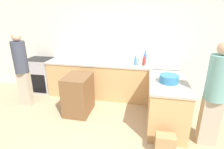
# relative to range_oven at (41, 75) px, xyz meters

# --- Properties ---
(ground_plane) EXTENTS (14.00, 14.00, 0.00)m
(ground_plane) POSITION_rel_range_oven_xyz_m (2.00, -1.97, -0.47)
(ground_plane) COLOR tan
(wall_back) EXTENTS (8.00, 0.06, 2.70)m
(wall_back) POSITION_rel_range_oven_xyz_m (2.00, 0.33, 0.88)
(wall_back) COLOR silver
(wall_back) RESTS_ON ground_plane
(counter_back) EXTENTS (3.29, 0.64, 0.93)m
(counter_back) POSITION_rel_range_oven_xyz_m (2.00, -0.01, -0.00)
(counter_back) COLOR tan
(counter_back) RESTS_ON ground_plane
(counter_peninsula) EXTENTS (0.69, 1.34, 0.93)m
(counter_peninsula) POSITION_rel_range_oven_xyz_m (3.30, -0.97, -0.00)
(counter_peninsula) COLOR tan
(counter_peninsula) RESTS_ON ground_plane
(range_oven) EXTENTS (0.70, 0.60, 0.94)m
(range_oven) POSITION_rel_range_oven_xyz_m (0.00, 0.00, 0.00)
(range_oven) COLOR #ADADB2
(range_oven) RESTS_ON ground_plane
(island_table) EXTENTS (0.52, 0.68, 0.86)m
(island_table) POSITION_rel_range_oven_xyz_m (1.47, -0.89, -0.04)
(island_table) COLOR brown
(island_table) RESTS_ON ground_plane
(mixing_bowl) EXTENTS (0.34, 0.34, 0.14)m
(mixing_bowl) POSITION_rel_range_oven_xyz_m (3.30, -1.05, 0.53)
(mixing_bowl) COLOR teal
(mixing_bowl) RESTS_ON counter_peninsula
(hot_sauce_bottle) EXTENTS (0.06, 0.06, 0.24)m
(hot_sauce_bottle) POSITION_rel_range_oven_xyz_m (2.82, -0.03, 0.55)
(hot_sauce_bottle) COLOR red
(hot_sauce_bottle) RESTS_ON counter_back
(dish_soap_bottle) EXTENTS (0.06, 0.06, 0.22)m
(dish_soap_bottle) POSITION_rel_range_oven_xyz_m (2.62, -0.03, 0.55)
(dish_soap_bottle) COLOR #338CBF
(dish_soap_bottle) RESTS_ON counter_back
(water_bottle_blue) EXTENTS (0.08, 0.08, 0.32)m
(water_bottle_blue) POSITION_rel_range_oven_xyz_m (2.84, 0.10, 0.59)
(water_bottle_blue) COLOR #386BB7
(water_bottle_blue) RESTS_ON counter_back
(vinegar_bottle_clear) EXTENTS (0.09, 0.09, 0.29)m
(vinegar_bottle_clear) POSITION_rel_range_oven_xyz_m (2.72, -0.05, 0.57)
(vinegar_bottle_clear) COLOR silver
(vinegar_bottle_clear) RESTS_ON counter_back
(person_by_range) EXTENTS (0.30, 0.30, 1.74)m
(person_by_range) POSITION_rel_range_oven_xyz_m (0.11, -0.82, 0.49)
(person_by_range) COLOR #ADA38E
(person_by_range) RESTS_ON ground_plane
(person_at_peninsula) EXTENTS (0.32, 0.32, 1.74)m
(person_at_peninsula) POSITION_rel_range_oven_xyz_m (3.96, -1.40, 0.48)
(person_at_peninsula) COLOR #ADA38E
(person_at_peninsula) RESTS_ON ground_plane
(paper_bag) EXTENTS (0.30, 0.18, 0.37)m
(paper_bag) POSITION_rel_range_oven_xyz_m (3.24, -1.84, -0.28)
(paper_bag) COLOR #A88456
(paper_bag) RESTS_ON ground_plane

